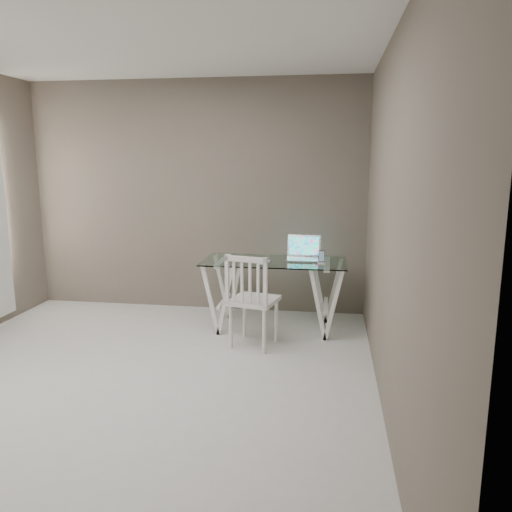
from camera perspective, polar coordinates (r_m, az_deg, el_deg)
The scene contains 7 objects.
room at distance 3.89m, azimuth -16.81°, elevation 9.30°, with size 4.50×4.52×2.71m.
desk at distance 5.33m, azimuth 2.08°, elevation -4.35°, with size 1.50×0.70×0.75m.
chair at distance 4.76m, azimuth -0.59°, elevation -4.67°, with size 0.51×0.51×0.93m.
laptop at distance 5.35m, azimuth 5.44°, elevation 0.28°, with size 0.35×0.33×0.24m.
keyboard at distance 5.21m, azimuth 0.01°, elevation -0.57°, with size 0.31×0.13×0.01m, color silver.
mouse at distance 5.04m, azimuth 0.78°, elevation -0.81°, with size 0.11×0.07×0.04m, color white.
phone_dock at distance 5.13m, azimuth 7.49°, elevation -0.47°, with size 0.07×0.07×0.14m.
Camera 1 is at (1.59, -3.50, 1.81)m, focal length 35.00 mm.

